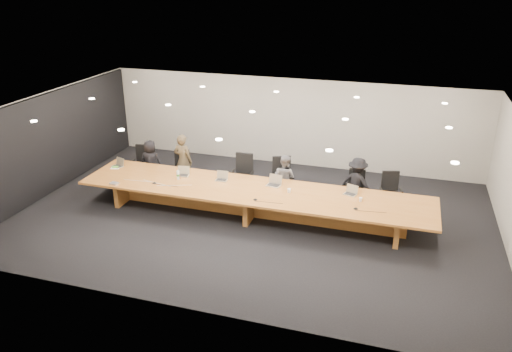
# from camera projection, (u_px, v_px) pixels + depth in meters

# --- Properties ---
(ground) EXTENTS (12.00, 12.00, 0.00)m
(ground) POSITION_uv_depth(u_px,v_px,m) (253.00, 216.00, 12.87)
(ground) COLOR black
(ground) RESTS_ON ground
(back_wall) EXTENTS (12.00, 0.02, 2.80)m
(back_wall) POSITION_uv_depth(u_px,v_px,m) (290.00, 122.00, 15.87)
(back_wall) COLOR beige
(back_wall) RESTS_ON ground
(left_wall_panel) EXTENTS (0.08, 7.84, 2.74)m
(left_wall_panel) POSITION_uv_depth(u_px,v_px,m) (51.00, 144.00, 13.97)
(left_wall_panel) COLOR black
(left_wall_panel) RESTS_ON ground
(conference_table) EXTENTS (9.00, 1.80, 0.75)m
(conference_table) POSITION_uv_depth(u_px,v_px,m) (253.00, 198.00, 12.67)
(conference_table) COLOR #9B5A21
(conference_table) RESTS_ON ground
(chair_far_left) EXTENTS (0.64, 0.64, 1.07)m
(chair_far_left) POSITION_uv_depth(u_px,v_px,m) (142.00, 163.00, 14.92)
(chair_far_left) COLOR black
(chair_far_left) RESTS_ON ground
(chair_left) EXTENTS (0.68, 0.68, 1.05)m
(chair_left) POSITION_uv_depth(u_px,v_px,m) (182.00, 168.00, 14.56)
(chair_left) COLOR black
(chair_left) RESTS_ON ground
(chair_mid_left) EXTENTS (0.62, 0.62, 1.19)m
(chair_mid_left) POSITION_uv_depth(u_px,v_px,m) (242.00, 175.00, 13.90)
(chair_mid_left) COLOR black
(chair_mid_left) RESTS_ON ground
(chair_mid_right) EXTENTS (0.78, 0.78, 1.20)m
(chair_mid_right) POSITION_uv_depth(u_px,v_px,m) (282.00, 179.00, 13.61)
(chair_mid_right) COLOR black
(chair_mid_right) RESTS_ON ground
(chair_right) EXTENTS (0.55, 0.55, 1.03)m
(chair_right) POSITION_uv_depth(u_px,v_px,m) (355.00, 189.00, 13.19)
(chair_right) COLOR black
(chair_right) RESTS_ON ground
(chair_far_right) EXTENTS (0.67, 0.67, 1.07)m
(chair_far_right) POSITION_uv_depth(u_px,v_px,m) (391.00, 192.00, 12.95)
(chair_far_right) COLOR black
(chair_far_right) RESTS_ON ground
(person_a) EXTENTS (0.71, 0.52, 1.33)m
(person_a) POSITION_uv_depth(u_px,v_px,m) (151.00, 162.00, 14.61)
(person_a) COLOR black
(person_a) RESTS_ON ground
(person_b) EXTENTS (0.63, 0.46, 1.59)m
(person_b) POSITION_uv_depth(u_px,v_px,m) (183.00, 161.00, 14.35)
(person_b) COLOR #3D3321
(person_b) RESTS_ON ground
(person_c) EXTENTS (0.78, 0.70, 1.32)m
(person_c) POSITION_uv_depth(u_px,v_px,m) (284.00, 178.00, 13.51)
(person_c) COLOR slate
(person_c) RESTS_ON ground
(person_d) EXTENTS (1.04, 0.81, 1.41)m
(person_d) POSITION_uv_depth(u_px,v_px,m) (357.00, 183.00, 13.06)
(person_d) COLOR black
(person_d) RESTS_ON ground
(laptop_a) EXTENTS (0.37, 0.32, 0.24)m
(laptop_a) POSITION_uv_depth(u_px,v_px,m) (117.00, 163.00, 14.00)
(laptop_a) COLOR tan
(laptop_a) RESTS_ON conference_table
(laptop_b) EXTENTS (0.35, 0.29, 0.25)m
(laptop_b) POSITION_uv_depth(u_px,v_px,m) (183.00, 172.00, 13.37)
(laptop_b) COLOR beige
(laptop_b) RESTS_ON conference_table
(laptop_c) EXTENTS (0.32, 0.24, 0.24)m
(laptop_c) POSITION_uv_depth(u_px,v_px,m) (221.00, 176.00, 13.09)
(laptop_c) COLOR #BEB191
(laptop_c) RESTS_ON conference_table
(laptop_d) EXTENTS (0.39, 0.31, 0.28)m
(laptop_d) POSITION_uv_depth(u_px,v_px,m) (274.00, 181.00, 12.75)
(laptop_d) COLOR #B9A98D
(laptop_d) RESTS_ON conference_table
(laptop_e) EXTENTS (0.36, 0.31, 0.24)m
(laptop_e) POSITION_uv_depth(u_px,v_px,m) (350.00, 190.00, 12.25)
(laptop_e) COLOR tan
(laptop_e) RESTS_ON conference_table
(water_bottle) EXTENTS (0.09, 0.09, 0.24)m
(water_bottle) POSITION_uv_depth(u_px,v_px,m) (178.00, 175.00, 13.16)
(water_bottle) COLOR silver
(water_bottle) RESTS_ON conference_table
(amber_mug) EXTENTS (0.08, 0.08, 0.09)m
(amber_mug) POSITION_uv_depth(u_px,v_px,m) (179.00, 177.00, 13.25)
(amber_mug) COLOR maroon
(amber_mug) RESTS_ON conference_table
(paper_cup_near) EXTENTS (0.10, 0.10, 0.10)m
(paper_cup_near) POSITION_uv_depth(u_px,v_px,m) (289.00, 191.00, 12.39)
(paper_cup_near) COLOR silver
(paper_cup_near) RESTS_ON conference_table
(paper_cup_far) EXTENTS (0.09, 0.09, 0.09)m
(paper_cup_far) POSITION_uv_depth(u_px,v_px,m) (361.00, 199.00, 11.93)
(paper_cup_far) COLOR silver
(paper_cup_far) RESTS_ON conference_table
(notepad) EXTENTS (0.28, 0.24, 0.01)m
(notepad) POSITION_uv_depth(u_px,v_px,m) (115.00, 168.00, 13.96)
(notepad) COLOR white
(notepad) RESTS_ON conference_table
(lime_gadget) EXTENTS (0.18, 0.13, 0.02)m
(lime_gadget) POSITION_uv_depth(u_px,v_px,m) (115.00, 167.00, 13.95)
(lime_gadget) COLOR #55A82D
(lime_gadget) RESTS_ON notepad
(av_box) EXTENTS (0.23, 0.19, 0.03)m
(av_box) POSITION_uv_depth(u_px,v_px,m) (114.00, 183.00, 12.91)
(av_box) COLOR #BDBDC2
(av_box) RESTS_ON conference_table
(mic_left) EXTENTS (0.13, 0.13, 0.03)m
(mic_left) POSITION_uv_depth(u_px,v_px,m) (154.00, 183.00, 12.95)
(mic_left) COLOR black
(mic_left) RESTS_ON conference_table
(mic_center) EXTENTS (0.14, 0.14, 0.03)m
(mic_center) POSITION_uv_depth(u_px,v_px,m) (255.00, 199.00, 12.02)
(mic_center) COLOR black
(mic_center) RESTS_ON conference_table
(mic_right) EXTENTS (0.13, 0.13, 0.03)m
(mic_right) POSITION_uv_depth(u_px,v_px,m) (356.00, 208.00, 11.56)
(mic_right) COLOR black
(mic_right) RESTS_ON conference_table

